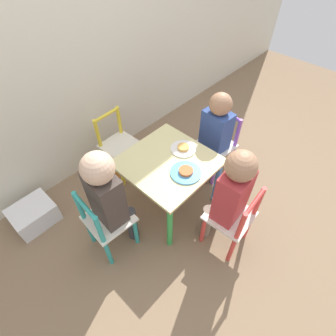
# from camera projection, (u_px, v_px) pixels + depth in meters

# --- Properties ---
(ground_plane) EXTENTS (6.00, 6.00, 0.00)m
(ground_plane) POSITION_uv_depth(u_px,v_px,m) (168.00, 201.00, 2.02)
(ground_plane) COLOR #7F664C
(kids_table) EXTENTS (0.56, 0.56, 0.44)m
(kids_table) POSITION_uv_depth(u_px,v_px,m) (168.00, 168.00, 1.75)
(kids_table) COLOR beige
(kids_table) RESTS_ON ground_plane
(chair_purple) EXTENTS (0.28, 0.28, 0.54)m
(chair_purple) POSITION_uv_depth(u_px,v_px,m) (217.00, 146.00, 2.06)
(chair_purple) COLOR silver
(chair_purple) RESTS_ON ground_plane
(chair_red) EXTENTS (0.28, 0.28, 0.54)m
(chair_red) POSITION_uv_depth(u_px,v_px,m) (232.00, 219.00, 1.61)
(chair_red) COLOR silver
(chair_red) RESTS_ON ground_plane
(chair_teal) EXTENTS (0.28, 0.28, 0.54)m
(chair_teal) POSITION_uv_depth(u_px,v_px,m) (106.00, 222.00, 1.59)
(chair_teal) COLOR silver
(chair_teal) RESTS_ON ground_plane
(chair_yellow) EXTENTS (0.27, 0.27, 0.54)m
(chair_yellow) POSITION_uv_depth(u_px,v_px,m) (119.00, 146.00, 2.05)
(chair_yellow) COLOR silver
(chair_yellow) RESTS_ON ground_plane
(child_right) EXTENTS (0.22, 0.21, 0.75)m
(child_right) POSITION_uv_depth(u_px,v_px,m) (214.00, 131.00, 1.90)
(child_right) COLOR #7A6B5B
(child_right) RESTS_ON ground_plane
(child_front) EXTENTS (0.21, 0.22, 0.80)m
(child_front) POSITION_uv_depth(u_px,v_px,m) (230.00, 193.00, 1.47)
(child_front) COLOR #7A6B5B
(child_front) RESTS_ON ground_plane
(child_left) EXTENTS (0.23, 0.21, 0.81)m
(child_left) POSITION_uv_depth(u_px,v_px,m) (108.00, 195.00, 1.45)
(child_left) COLOR #38383D
(child_left) RESTS_ON ground_plane
(plate_right) EXTENTS (0.17, 0.17, 0.03)m
(plate_right) POSITION_uv_depth(u_px,v_px,m) (183.00, 148.00, 1.76)
(plate_right) COLOR white
(plate_right) RESTS_ON kids_table
(plate_front) EXTENTS (0.20, 0.20, 0.03)m
(plate_front) POSITION_uv_depth(u_px,v_px,m) (186.00, 172.00, 1.62)
(plate_front) COLOR #4C9EE0
(plate_front) RESTS_ON kids_table
(storage_bin) EXTENTS (0.28, 0.23, 0.16)m
(storage_bin) POSITION_uv_depth(u_px,v_px,m) (34.00, 215.00, 1.85)
(storage_bin) COLOR silver
(storage_bin) RESTS_ON ground_plane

